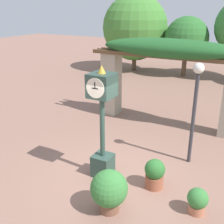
% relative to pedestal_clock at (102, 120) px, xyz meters
% --- Properties ---
extents(ground_plane, '(60.00, 60.00, 0.00)m').
position_rel_pedestal_clock_xyz_m(ground_plane, '(0.27, 0.06, -1.57)').
color(ground_plane, '#8E6656').
extents(pedestal_clock, '(0.57, 0.62, 2.92)m').
position_rel_pedestal_clock_xyz_m(pedestal_clock, '(0.00, 0.00, 0.00)').
color(pedestal_clock, '#2D473D').
rests_on(pedestal_clock, ground).
extents(pergola, '(5.78, 1.22, 3.14)m').
position_rel_pedestal_clock_xyz_m(pergola, '(0.27, 4.13, 0.76)').
color(pergola, '#A89E89').
rests_on(pergola, ground).
extents(potted_plant_near_left, '(0.80, 0.80, 0.97)m').
position_rel_pedestal_clock_xyz_m(potted_plant_near_left, '(0.81, -1.12, -1.04)').
color(potted_plant_near_left, brown).
rests_on(potted_plant_near_left, ground).
extents(potted_plant_near_right, '(0.45, 0.45, 0.59)m').
position_rel_pedestal_clock_xyz_m(potted_plant_near_right, '(2.49, -0.29, -1.26)').
color(potted_plant_near_right, '#B26B4C').
rests_on(potted_plant_near_right, ground).
extents(potted_plant_far_left, '(0.50, 0.50, 0.75)m').
position_rel_pedestal_clock_xyz_m(potted_plant_far_left, '(1.37, 0.15, -1.18)').
color(potted_plant_far_left, '#9E563D').
rests_on(potted_plant_far_left, ground).
extents(lamp_post, '(0.28, 0.28, 2.84)m').
position_rel_pedestal_clock_xyz_m(lamp_post, '(1.81, 1.77, 0.38)').
color(lamp_post, '#333338').
rests_on(lamp_post, ground).
extents(tree_line, '(13.60, 4.30, 4.96)m').
position_rel_pedestal_clock_xyz_m(tree_line, '(-0.78, 12.25, 1.26)').
color(tree_line, brown).
rests_on(tree_line, ground).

